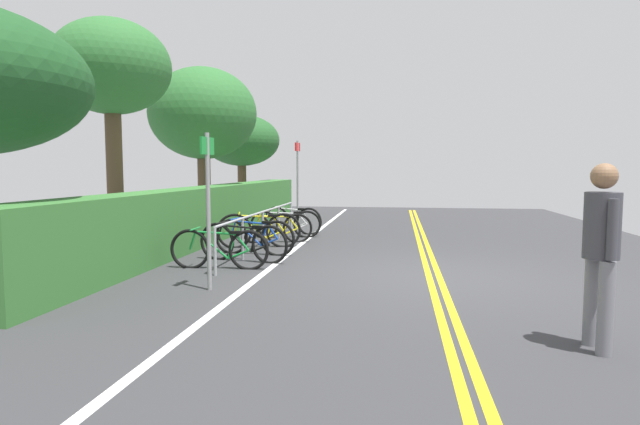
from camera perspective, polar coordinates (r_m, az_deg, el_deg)
The scene contains 19 objects.
ground_plane at distance 8.48m, azimuth 12.45°, elevation -7.03°, with size 29.20×10.99×0.05m, color #353538.
centre_line_yellow_inner at distance 8.48m, azimuth 13.00°, elevation -6.85°, with size 26.28×0.10×0.00m, color gold.
centre_line_yellow_outer at distance 8.47m, azimuth 11.91°, elevation -6.85°, with size 26.28×0.10×0.00m, color gold.
bike_lane_stripe_white at distance 8.73m, azimuth -5.90°, elevation -6.43°, with size 26.28×0.12×0.00m, color white.
bike_rack at distance 11.20m, azimuth -6.33°, elevation -0.83°, with size 5.97×0.05×0.80m.
bicycle_0 at distance 8.99m, azimuth -11.06°, elevation -3.98°, with size 0.46×1.74×0.72m.
bicycle_1 at distance 9.63m, azimuth -8.50°, elevation -3.29°, with size 0.53×1.79×0.74m.
bicycle_2 at distance 10.37m, azimuth -7.27°, elevation -2.70°, with size 0.46×1.72×0.75m.
bicycle_3 at distance 11.28m, azimuth -6.72°, elevation -1.97°, with size 0.62×1.77×0.79m.
bicycle_4 at distance 11.98m, azimuth -4.78°, elevation -1.73°, with size 0.59×1.61×0.72m.
bicycle_5 at distance 12.81m, azimuth -3.79°, elevation -1.28°, with size 0.54×1.72×0.72m.
bicycle_6 at distance 13.60m, azimuth -3.03°, elevation -0.86°, with size 0.62×1.64×0.75m.
pedestrian at distance 5.47m, azimuth 28.61°, elevation -2.98°, with size 0.49×0.32×1.76m.
sign_post_near at distance 7.34m, azimuth -12.25°, elevation 1.79°, with size 0.36×0.07×2.20m.
sign_post_far at distance 15.03m, azimuth -2.48°, elevation 4.06°, with size 0.36×0.09×2.51m.
hedge_backdrop at distance 13.12m, azimuth -11.55°, elevation 0.11°, with size 14.92×0.81×1.28m, color #387533.
tree_mid at distance 11.87m, azimuth -22.04°, elevation 14.37°, with size 2.43×2.43×4.77m.
tree_far_right at distance 14.86m, azimuth -12.79°, elevation 10.52°, with size 2.95×2.95×4.48m.
tree_extra at distance 19.31m, azimuth -8.66°, elevation 7.81°, with size 2.78×2.78×3.67m.
Camera 1 is at (-8.28, 0.59, 1.71)m, focal length 29.00 mm.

